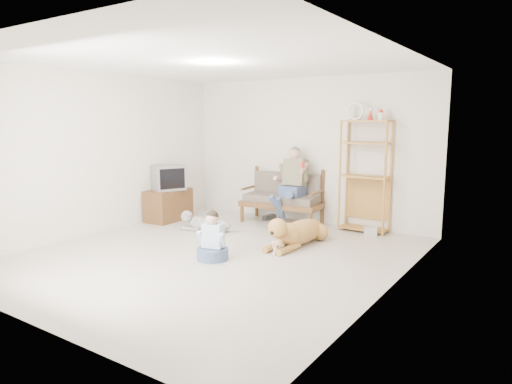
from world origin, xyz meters
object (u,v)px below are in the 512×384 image
Objects in this scene: etagere at (365,175)px; tv_stand at (168,205)px; loveseat at (284,197)px; golden_retriever at (296,232)px.

tv_stand is at bearing -160.37° from etagere.
etagere is at bearing -1.14° from loveseat.
etagere is 2.41× the size of tv_stand.
golden_retriever is at bearing -58.24° from loveseat.
loveseat reaches higher than golden_retriever.
loveseat is 0.70× the size of etagere.
etagere reaches higher than tv_stand.
golden_retriever is (-0.53, -1.45, -0.78)m from etagere.
tv_stand reaches higher than golden_retriever.
loveseat is 2.24m from tv_stand.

